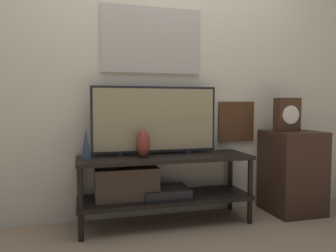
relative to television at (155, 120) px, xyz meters
name	(u,v)px	position (x,y,z in m)	size (l,w,h in m)	color
ground_plane	(174,235)	(0.06, -0.33, -0.82)	(12.00, 12.00, 0.00)	#997F60
wall_back	(157,55)	(0.06, 0.16, 0.54)	(6.40, 0.08, 2.70)	beige
media_console	(151,182)	(-0.05, -0.09, -0.48)	(1.35, 0.41, 0.54)	black
television	(155,120)	(0.00, 0.00, 0.00)	(1.01, 0.05, 0.54)	black
vase_urn_stoneware	(143,143)	(-0.12, -0.11, -0.18)	(0.11, 0.11, 0.21)	brown
vase_slim_bronze	(86,143)	(-0.54, -0.08, -0.17)	(0.07, 0.07, 0.23)	#2D4251
side_table	(292,172)	(1.20, -0.10, -0.47)	(0.43, 0.44, 0.71)	#382319
mantel_clock	(287,115)	(1.14, -0.10, 0.03)	(0.21, 0.11, 0.29)	#422819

